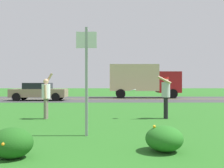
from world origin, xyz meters
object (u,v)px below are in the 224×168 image
at_px(sign_post_near_path, 87,71).
at_px(person_catcher_red_cap_gray_shirt, 167,93).
at_px(person_thrower_white_shirt, 47,95).
at_px(frisbee_white, 134,90).
at_px(box_truck_red, 144,79).
at_px(car_tan_center_left, 40,91).

bearing_deg(sign_post_near_path, person_catcher_red_cap_gray_shirt, 50.91).
relative_size(person_thrower_white_shirt, frisbee_white, 7.23).
relative_size(sign_post_near_path, person_thrower_white_shirt, 1.60).
relative_size(frisbee_white, box_truck_red, 0.04).
relative_size(sign_post_near_path, box_truck_red, 0.44).
xyz_separation_m(person_catcher_red_cap_gray_shirt, car_tan_center_left, (-8.20, 11.18, -0.29)).
distance_m(frisbee_white, car_tan_center_left, 13.15).
distance_m(frisbee_white, box_truck_red, 15.27).
distance_m(person_thrower_white_shirt, person_catcher_red_cap_gray_shirt, 4.83).
bearing_deg(person_thrower_white_shirt, box_truck_red, 69.58).
height_order(person_catcher_red_cap_gray_shirt, box_truck_red, box_truck_red).
bearing_deg(frisbee_white, sign_post_near_path, -113.79).
bearing_deg(person_thrower_white_shirt, car_tan_center_left, 106.65).
distance_m(person_thrower_white_shirt, frisbee_white, 3.51).
bearing_deg(box_truck_red, person_thrower_white_shirt, -110.42).
bearing_deg(person_thrower_white_shirt, frisbee_white, 1.06).
height_order(person_thrower_white_shirt, frisbee_white, person_thrower_white_shirt).
bearing_deg(sign_post_near_path, person_thrower_white_shirt, 119.53).
distance_m(person_thrower_white_shirt, box_truck_red, 16.21).
bearing_deg(person_thrower_white_shirt, sign_post_near_path, -60.47).
xyz_separation_m(person_catcher_red_cap_gray_shirt, frisbee_white, (-1.32, -0.02, 0.11)).
distance_m(sign_post_near_path, car_tan_center_left, 15.69).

